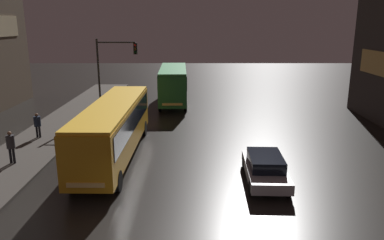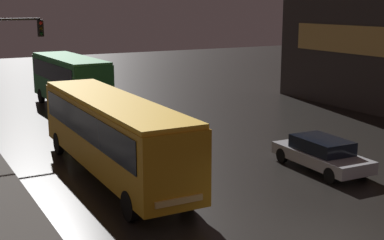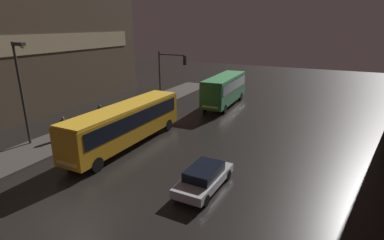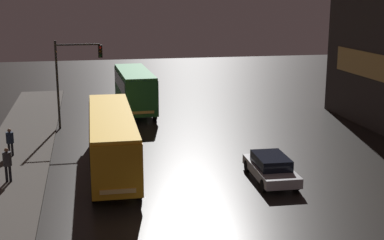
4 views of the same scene
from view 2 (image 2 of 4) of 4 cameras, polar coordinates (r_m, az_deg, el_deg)
ground_plane at (r=16.71m, az=14.53°, el=-12.28°), size 120.00×120.00×0.00m
bus_near at (r=21.36m, az=-8.53°, el=-0.97°), size 2.50×11.76×3.22m
bus_far at (r=35.95m, az=-12.88°, el=4.47°), size 2.74×9.31×3.45m
car_taxi at (r=23.05m, az=13.64°, el=-3.47°), size 2.03×4.61×1.35m
traffic_light_main at (r=30.28m, az=-19.37°, el=6.78°), size 3.32×0.35×6.32m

